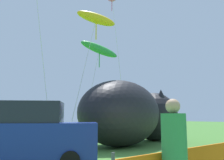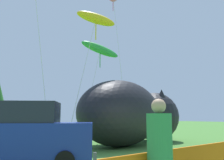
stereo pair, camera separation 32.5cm
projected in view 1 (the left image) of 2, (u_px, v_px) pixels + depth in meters
parked_car at (30, 135)px, 7.95m from camera, size 4.44×3.11×2.04m
inflatable_cat at (132, 116)px, 14.16m from camera, size 8.50×6.15×3.49m
spectator_in_white_shirt at (174, 152)px, 3.96m from camera, size 0.40×0.40×1.85m
kite_green_fish at (99, 50)px, 17.58m from camera, size 3.51×2.29×6.98m
kite_yellow_hero at (96, 19)px, 14.82m from camera, size 2.65×1.42×7.95m
horizon_tree_mid at (106, 106)px, 46.51m from camera, size 2.41×2.41×5.75m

